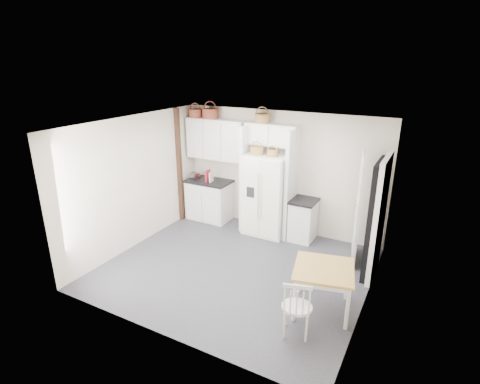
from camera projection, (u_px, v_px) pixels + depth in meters
The scene contains 27 objects.
floor at pixel (236, 268), 6.79m from camera, with size 4.50×4.50×0.00m, color #2C2C30.
ceiling at pixel (235, 125), 5.92m from camera, with size 4.50×4.50×0.00m, color white.
wall_back at pixel (281, 172), 8.02m from camera, with size 4.50×4.50×0.00m, color beige.
wall_left at pixel (136, 182), 7.36m from camera, with size 4.00×4.00×0.00m, color beige.
wall_right at pixel (373, 228), 5.35m from camera, with size 4.00×4.00×0.00m, color beige.
refrigerator at pixel (267, 195), 7.94m from camera, with size 0.90×0.72×1.74m, color white.
base_cab_left at pixel (210, 200), 8.78m from camera, with size 0.98×0.62×0.91m, color silver.
base_cab_right at pixel (303, 221), 7.77m from camera, with size 0.47×0.57×0.83m, color silver.
dining_table at pixel (322, 289), 5.57m from camera, with size 0.85×0.85×0.71m, color #A4792D.
windsor_chair at pixel (297, 307), 5.05m from camera, with size 0.42×0.38×0.85m, color silver.
counter_left at pixel (209, 181), 8.62m from camera, with size 1.03×0.66×0.04m, color black.
counter_right at pixel (304, 201), 7.63m from camera, with size 0.51×0.61×0.04m, color black.
toaster at pixel (195, 176), 8.66m from camera, with size 0.23×0.13×0.16m, color silver.
cookbook_red at pixel (208, 176), 8.50m from camera, with size 0.04×0.18×0.26m, color #A91C28.
cookbook_cream at pixel (211, 177), 8.46m from camera, with size 0.03×0.15×0.23m, color beige.
basket_upper_a at pixel (195, 113), 8.41m from camera, with size 0.31×0.31×0.18m, color brown.
basket_upper_b at pixel (210, 114), 8.22m from camera, with size 0.36×0.36×0.21m, color brown.
basket_bridge_a at pixel (262, 118), 7.67m from camera, with size 0.32×0.32×0.18m, color brown.
basket_fridge_a at pixel (257, 151), 7.64m from camera, with size 0.28×0.28×0.15m, color brown.
basket_fridge_b at pixel (272, 154), 7.49m from camera, with size 0.22×0.22×0.12m, color brown.
upper_cabinet at pixel (216, 139), 8.35m from camera, with size 1.40×0.34×0.90m, color silver.
bridge_cabinet at pixel (272, 135), 7.67m from camera, with size 1.12×0.34×0.45m, color silver.
fridge_panel_left at pixel (247, 178), 8.11m from camera, with size 0.08×0.60×2.30m, color silver.
fridge_panel_right at pixel (291, 185), 7.66m from camera, with size 0.08×0.60×2.30m, color silver.
trim_post at pixel (179, 166), 8.46m from camera, with size 0.09×0.09×2.60m, color black.
doorway_void at pixel (376, 220), 6.32m from camera, with size 0.18×0.85×2.05m, color black.
door_slab at pixel (358, 209), 6.76m from camera, with size 0.80×0.04×2.05m, color white.
Camera 1 is at (2.88, -5.19, 3.58)m, focal length 28.00 mm.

